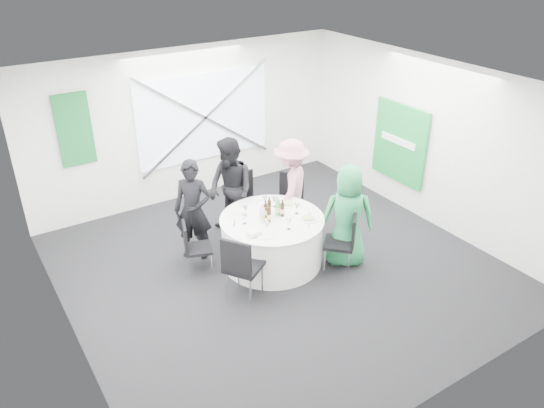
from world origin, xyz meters
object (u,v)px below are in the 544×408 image
chair_back_right (290,197)px  person_man_back_left (193,210)px  chair_front_left (241,264)px  banquet_table (272,240)px  chair_front_right (345,238)px  person_man_back (231,190)px  chair_back_left (193,245)px  person_woman_green (348,216)px  green_water_bottle (278,208)px  chair_back (244,196)px  person_woman_pink (291,186)px  clear_water_bottle (262,215)px

chair_back_right → person_man_back_left: size_ratio=0.60×
chair_back_right → chair_front_left: chair_front_left is taller
banquet_table → chair_front_left: chair_front_left is taller
chair_front_right → person_man_back: bearing=-108.0°
chair_back_left → chair_front_left: 0.99m
chair_front_left → person_man_back: (0.73, 1.59, 0.26)m
chair_back_right → person_woman_green: size_ratio=0.60×
green_water_bottle → chair_back: bearing=87.5°
person_woman_pink → banquet_table: bearing=-0.0°
chair_back_right → person_man_back: 1.05m
chair_back_left → chair_back_right: size_ratio=0.87×
person_man_back_left → person_woman_green: 2.32m
chair_back → chair_front_left: size_ratio=0.98×
person_woman_pink → person_woman_green: bearing=56.1°
chair_back_right → person_woman_pink: person_woman_pink is taller
person_woman_pink → clear_water_bottle: person_woman_pink is taller
chair_back → person_man_back_left: person_man_back_left is taller
chair_front_left → person_woman_pink: person_woman_pink is taller
chair_front_left → person_man_back_left: size_ratio=0.63×
clear_water_bottle → person_man_back_left: bearing=131.2°
person_woman_pink → person_woman_green: size_ratio=1.01×
person_man_back_left → chair_front_left: bearing=-47.2°
chair_back_left → green_water_bottle: (1.26, -0.34, 0.39)m
chair_back_left → chair_front_left: (0.26, -0.95, 0.11)m
chair_front_right → person_man_back_left: size_ratio=0.59×
person_woman_green → clear_water_bottle: 1.27m
chair_back → clear_water_bottle: size_ratio=3.37×
person_woman_green → person_man_back_left: bearing=-4.1°
banquet_table → chair_back_left: chair_back_left is taller
chair_front_left → chair_back_left: bearing=-18.4°
chair_front_right → person_man_back_left: 2.31m
chair_back_right → green_water_bottle: green_water_bottle is taller
chair_back → green_water_bottle: bearing=-83.7°
green_water_bottle → chair_back_right: bearing=45.0°
chair_front_left → person_man_back_left: 1.39m
person_woman_pink → clear_water_bottle: size_ratio=5.47×
banquet_table → green_water_bottle: (0.13, 0.04, 0.49)m
person_woman_pink → chair_back: bearing=-78.0°
green_water_bottle → clear_water_bottle: size_ratio=0.99×
chair_front_right → clear_water_bottle: bearing=-83.0°
chair_back → green_water_bottle: (-0.05, -1.11, 0.29)m
person_man_back → person_woman_pink: bearing=61.9°
chair_back_left → clear_water_bottle: (0.94, -0.40, 0.39)m
chair_back_left → person_woman_green: 2.31m
person_man_back → person_woman_green: (1.07, -1.63, -0.05)m
chair_back_right → person_woman_pink: 0.26m
chair_front_right → clear_water_bottle: size_ratio=3.20×
banquet_table → chair_back_left: 1.19m
clear_water_bottle → banquet_table: bearing=7.4°
chair_back_right → green_water_bottle: (-0.70, -0.70, 0.31)m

